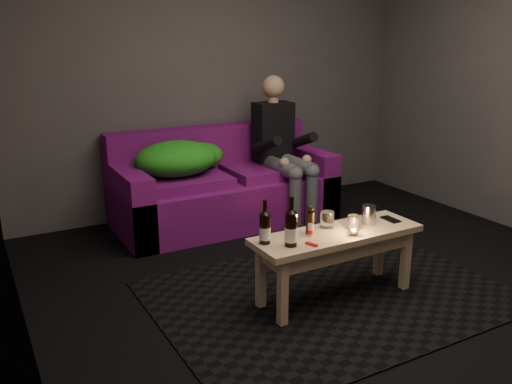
% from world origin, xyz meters
% --- Properties ---
extents(floor, '(4.50, 4.50, 0.00)m').
position_xyz_m(floor, '(0.00, 0.00, 0.00)').
color(floor, black).
rests_on(floor, ground).
extents(room, '(4.50, 4.50, 4.50)m').
position_xyz_m(room, '(0.00, 0.47, 1.64)').
color(room, silver).
rests_on(room, ground).
extents(rug, '(2.27, 1.66, 0.01)m').
position_xyz_m(rug, '(-0.19, 0.13, 0.01)').
color(rug, black).
rests_on(rug, floor).
extents(sofa, '(1.94, 0.87, 0.84)m').
position_xyz_m(sofa, '(-0.17, 1.82, 0.30)').
color(sofa, '#630D5B').
rests_on(sofa, floor).
extents(green_blanket, '(0.85, 0.58, 0.29)m').
position_xyz_m(green_blanket, '(-0.58, 1.81, 0.63)').
color(green_blanket, '#287715').
rests_on(green_blanket, sofa).
extents(person, '(0.35, 0.81, 1.30)m').
position_xyz_m(person, '(0.36, 1.66, 0.67)').
color(person, black).
rests_on(person, sofa).
extents(coffee_table, '(1.13, 0.37, 0.46)m').
position_xyz_m(coffee_table, '(-0.19, 0.08, 0.38)').
color(coffee_table, '#DFAF82').
rests_on(coffee_table, rug).
extents(beer_bottle_a, '(0.07, 0.07, 0.27)m').
position_xyz_m(beer_bottle_a, '(-0.69, 0.13, 0.56)').
color(beer_bottle_a, black).
rests_on(beer_bottle_a, coffee_table).
extents(beer_bottle_b, '(0.08, 0.08, 0.30)m').
position_xyz_m(beer_bottle_b, '(-0.57, 0.02, 0.57)').
color(beer_bottle_b, black).
rests_on(beer_bottle_b, coffee_table).
extents(salt_shaker, '(0.04, 0.04, 0.08)m').
position_xyz_m(salt_shaker, '(-0.38, 0.10, 0.50)').
color(salt_shaker, silver).
rests_on(salt_shaker, coffee_table).
extents(pepper_mill, '(0.07, 0.07, 0.14)m').
position_xyz_m(pepper_mill, '(-0.36, 0.14, 0.53)').
color(pepper_mill, black).
rests_on(pepper_mill, coffee_table).
extents(tumbler_back, '(0.10, 0.10, 0.10)m').
position_xyz_m(tumbler_back, '(-0.20, 0.18, 0.51)').
color(tumbler_back, white).
rests_on(tumbler_back, coffee_table).
extents(tealight, '(0.05, 0.05, 0.04)m').
position_xyz_m(tealight, '(-0.14, -0.02, 0.48)').
color(tealight, white).
rests_on(tealight, coffee_table).
extents(tumbler_front, '(0.08, 0.08, 0.10)m').
position_xyz_m(tumbler_front, '(-0.08, 0.06, 0.51)').
color(tumbler_front, white).
rests_on(tumbler_front, coffee_table).
extents(steel_cup, '(0.12, 0.12, 0.12)m').
position_xyz_m(steel_cup, '(0.09, 0.11, 0.52)').
color(steel_cup, '#B0B2B7').
rests_on(steel_cup, coffee_table).
extents(smartphone, '(0.07, 0.14, 0.01)m').
position_xyz_m(smartphone, '(0.26, 0.09, 0.47)').
color(smartphone, black).
rests_on(smartphone, coffee_table).
extents(red_lighter, '(0.05, 0.08, 0.01)m').
position_xyz_m(red_lighter, '(-0.46, -0.03, 0.47)').
color(red_lighter, '#BB110B').
rests_on(red_lighter, coffee_table).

